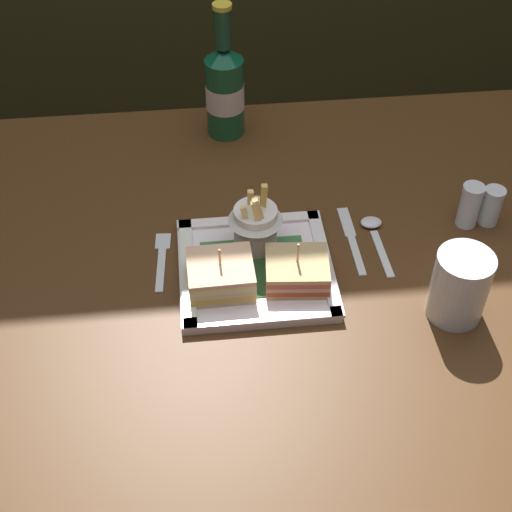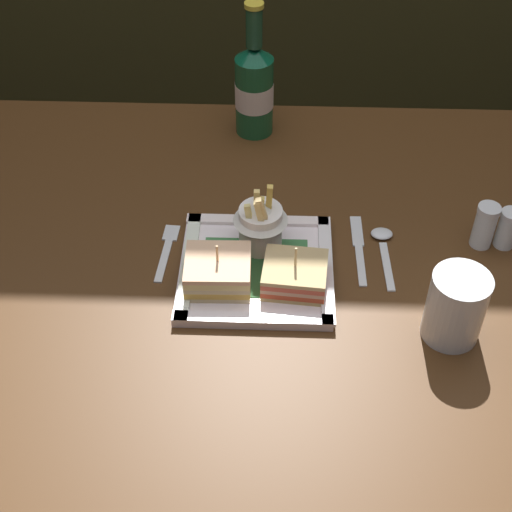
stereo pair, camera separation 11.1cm
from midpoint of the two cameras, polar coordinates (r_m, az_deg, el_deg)
name	(u,v)px [view 1 (the left image)]	position (r m, az deg, el deg)	size (l,w,h in m)	color
dining_table	(255,319)	(1.21, -2.69, -4.98)	(1.27, 0.95, 0.76)	#462A13
square_plate	(257,269)	(1.14, -2.74, -1.14)	(0.23, 0.23, 0.02)	white
sandwich_half_left	(221,275)	(1.10, -5.62, -1.61)	(0.10, 0.09, 0.07)	#D6B985
sandwich_half_right	(297,271)	(1.11, 0.28, -1.28)	(0.10, 0.09, 0.07)	tan
fries_cup	(255,221)	(1.14, -2.84, 2.58)	(0.08, 0.08, 0.12)	white
beer_bottle	(225,88)	(1.39, -4.76, 12.56)	(0.07, 0.07, 0.25)	#194D28
water_glass	(459,290)	(1.08, 12.42, -2.69)	(0.08, 0.08, 0.11)	silver
fork	(162,258)	(1.18, -9.91, -0.25)	(0.03, 0.13, 0.00)	silver
knife	(351,237)	(1.20, 4.66, 1.32)	(0.02, 0.16, 0.00)	silver
spoon	(374,231)	(1.21, 6.44, 1.80)	(0.03, 0.14, 0.01)	silver
salt_shaker	(469,208)	(1.24, 13.55, 3.50)	(0.04, 0.04, 0.08)	silver
pepper_shaker	(491,208)	(1.25, 15.12, 3.45)	(0.03, 0.03, 0.07)	silver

